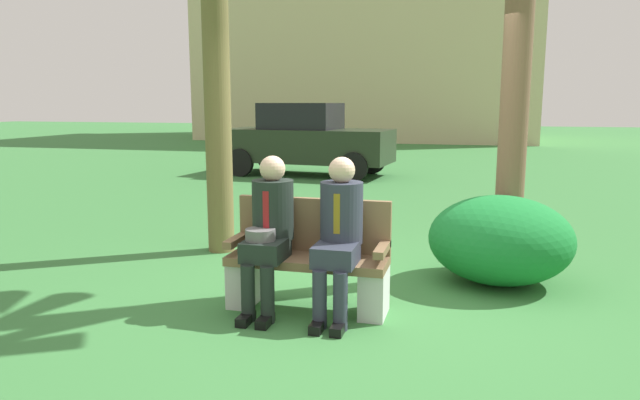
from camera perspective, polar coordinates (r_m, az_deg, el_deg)
ground_plane at (r=5.00m, az=3.80°, el=-10.10°), size 80.00×80.00×0.00m
park_bench at (r=4.76m, az=-1.08°, el=-6.12°), size 1.30×0.44×0.90m
seated_man_left at (r=4.66m, az=-5.08°, el=-2.56°), size 0.34×0.72×1.26m
seated_man_right at (r=4.50m, az=1.88°, el=-2.88°), size 0.34×0.72×1.27m
shrub_near_bench at (r=5.66m, az=17.42°, el=-3.77°), size 1.33×1.22×0.83m
parked_car_near at (r=13.54m, az=-1.40°, el=6.02°), size 4.03×2.01×1.68m
building_backdrop at (r=29.12m, az=5.17°, el=17.15°), size 15.73×9.16×11.00m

